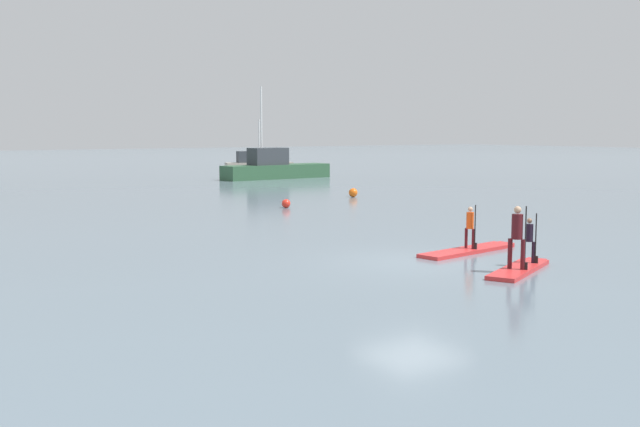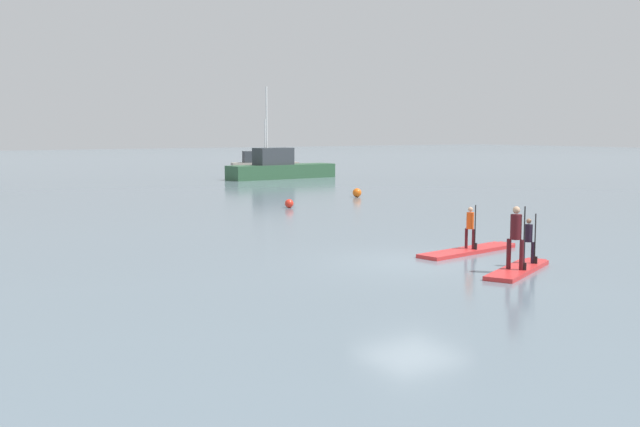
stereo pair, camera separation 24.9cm
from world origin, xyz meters
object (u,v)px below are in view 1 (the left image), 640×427
paddler_child_solo (470,225)px  paddleboard_far (520,269)px  paddleboard_near (469,250)px  motor_boat_small_navy (257,163)px  fishing_boat_green_midground (274,168)px  mooring_buoy_mid (286,203)px  mooring_buoy_near (353,193)px  paddler_child_front (530,238)px  paddler_adult (517,233)px

paddler_child_solo → paddleboard_far: 3.03m
paddleboard_near → motor_boat_small_navy: bearing=69.0°
paddleboard_far → fishing_boat_green_midground: bearing=69.4°
motor_boat_small_navy → paddleboard_near: bearing=-111.0°
paddleboard_far → mooring_buoy_mid: (3.00, 15.90, 0.14)m
paddler_child_solo → fishing_boat_green_midground: fishing_boat_green_midground is taller
fishing_boat_green_midground → mooring_buoy_near: fishing_boat_green_midground is taller
paddler_child_solo → mooring_buoy_near: (7.53, 15.88, -0.53)m
paddler_child_front → paddleboard_far: bearing=-155.8°
fishing_boat_green_midground → mooring_buoy_mid: size_ratio=21.45×
paddleboard_far → paddler_child_front: bearing=24.2°
paddler_child_front → mooring_buoy_near: size_ratio=2.75×
paddler_child_front → paddleboard_near: bearing=81.1°
paddleboard_near → paddler_adult: 3.30m
paddler_child_solo → paddler_adult: paddler_adult is taller
paddler_child_front → mooring_buoy_near: paddler_child_front is taller
paddleboard_near → motor_boat_small_navy: motor_boat_small_navy is taller
motor_boat_small_navy → paddler_child_solo: bearing=-111.0°
paddleboard_far → motor_boat_small_navy: size_ratio=0.53×
paddleboard_near → fishing_boat_green_midground: bearing=69.4°
fishing_boat_green_midground → motor_boat_small_navy: bearing=67.8°
paddleboard_near → paddler_child_front: (-0.39, -2.46, 0.67)m
paddler_child_solo → paddler_adult: 3.18m
paddleboard_near → paddleboard_far: 2.95m
paddler_child_front → mooring_buoy_mid: size_ratio=3.24×
paddleboard_far → paddleboard_near: bearing=69.2°
mooring_buoy_near → paddler_adult: bearing=-115.3°
motor_boat_small_navy → mooring_buoy_near: 25.87m
paddleboard_near → paddler_child_front: 2.58m
paddleboard_far → paddler_child_front: size_ratio=2.45×
paddler_child_solo → fishing_boat_green_midground: 32.90m
paddler_child_solo → paddler_adult: (-1.33, -2.88, 0.20)m
motor_boat_small_navy → mooring_buoy_mid: size_ratio=15.03×
paddleboard_near → paddleboard_far: size_ratio=1.23×
paddler_child_front → mooring_buoy_near: bearing=66.6°
paddler_adult → motor_boat_small_navy: size_ratio=0.26×
motor_boat_small_navy → mooring_buoy_mid: (-13.58, -27.33, -0.46)m
paddler_child_front → mooring_buoy_mid: paddler_child_front is taller
mooring_buoy_near → mooring_buoy_mid: 6.22m
paddleboard_near → fishing_boat_green_midground: size_ratio=0.46×
paddleboard_far → mooring_buoy_mid: mooring_buoy_mid is taller
paddleboard_near → fishing_boat_green_midground: (11.58, 30.79, 0.70)m
paddler_child_front → motor_boat_small_navy: 45.79m
mooring_buoy_near → mooring_buoy_mid: size_ratio=1.18×
paddler_child_front → mooring_buoy_mid: bearing=81.5°
paddler_child_front → mooring_buoy_mid: (2.34, 15.61, -0.53)m
paddler_child_front → motor_boat_small_navy: bearing=69.7°
motor_boat_small_navy → paddler_child_front: bearing=-110.3°
paddleboard_near → fishing_boat_green_midground: fishing_boat_green_midground is taller
paddleboard_near → mooring_buoy_near: mooring_buoy_near is taller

